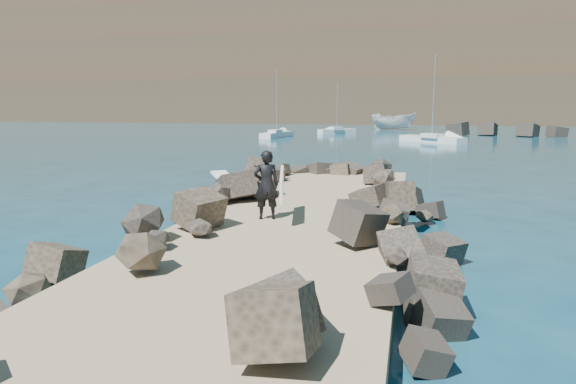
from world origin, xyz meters
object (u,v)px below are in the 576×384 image
(boat_imported, at_px, (393,121))
(sailboat_a, at_px, (277,135))
(surfer_with_board, at_px, (269,185))
(surfboard_resting, at_px, (229,185))

(boat_imported, bearing_deg, sailboat_a, 162.18)
(boat_imported, bearing_deg, surfer_with_board, -168.99)
(boat_imported, height_order, sailboat_a, sailboat_a)
(surfer_with_board, height_order, sailboat_a, sailboat_a)
(surfer_with_board, bearing_deg, surfboard_resting, 127.47)
(sailboat_a, bearing_deg, boat_imported, 60.30)
(surfboard_resting, xyz_separation_m, sailboat_a, (-9.68, 43.46, -0.69))
(surfer_with_board, relative_size, sailboat_a, 0.29)
(boat_imported, distance_m, sailboat_a, 26.25)
(surfboard_resting, distance_m, sailboat_a, 44.53)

